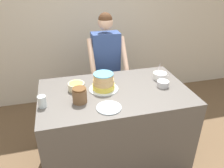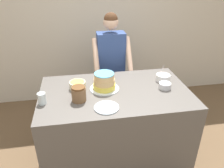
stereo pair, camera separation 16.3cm
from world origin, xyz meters
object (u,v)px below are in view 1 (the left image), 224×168
object	(u,v)px
cake	(104,82)
frosting_bowl_yellow	(76,86)
frosting_bowl_white	(163,83)
frosting_bowl_pink	(160,76)
person_baker	(106,61)
stoneware_jar	(80,95)
ceramic_plate	(109,108)
drinking_glass	(42,102)

from	to	relation	value
cake	frosting_bowl_yellow	world-z (taller)	cake
frosting_bowl_yellow	frosting_bowl_white	bearing A→B (deg)	-9.60
frosting_bowl_pink	person_baker	bearing A→B (deg)	128.91
person_baker	stoneware_jar	world-z (taller)	person_baker
person_baker	stoneware_jar	distance (m)	1.02
cake	frosting_bowl_yellow	size ratio (longest dim) A/B	1.81
frosting_bowl_white	ceramic_plate	distance (m)	0.73
drinking_glass	ceramic_plate	world-z (taller)	drinking_glass
cake	frosting_bowl_pink	world-z (taller)	cake
person_baker	stoneware_jar	xyz separation A→B (m)	(-0.47, -0.91, 0.04)
frosting_bowl_white	drinking_glass	xyz separation A→B (m)	(-1.28, -0.09, 0.02)
ceramic_plate	cake	bearing A→B (deg)	85.15
frosting_bowl_yellow	frosting_bowl_white	world-z (taller)	frosting_bowl_white
cake	frosting_bowl_white	xyz separation A→B (m)	(0.65, -0.10, -0.05)
cake	frosting_bowl_pink	distance (m)	0.71
person_baker	cake	size ratio (longest dim) A/B	5.13
person_baker	drinking_glass	world-z (taller)	person_baker
frosting_bowl_pink	frosting_bowl_white	xyz separation A→B (m)	(-0.05, -0.18, -0.01)
cake	drinking_glass	size ratio (longest dim) A/B	2.77
frosting_bowl_pink	stoneware_jar	bearing A→B (deg)	-164.29
frosting_bowl_yellow	stoneware_jar	bearing A→B (deg)	-88.47
person_baker	ceramic_plate	world-z (taller)	person_baker
drinking_glass	frosting_bowl_yellow	bearing A→B (deg)	35.72
frosting_bowl_white	frosting_bowl_yellow	bearing A→B (deg)	170.40
person_baker	frosting_bowl_white	size ratio (longest dim) A/B	10.34
cake	stoneware_jar	bearing A→B (deg)	-145.53
frosting_bowl_yellow	cake	bearing A→B (deg)	-11.73
cake	frosting_bowl_pink	size ratio (longest dim) A/B	1.87
ceramic_plate	drinking_glass	bearing A→B (deg)	163.35
person_baker	frosting_bowl_pink	size ratio (longest dim) A/B	9.58
cake	stoneware_jar	world-z (taller)	cake
frosting_bowl_pink	drinking_glass	bearing A→B (deg)	-168.42
frosting_bowl_pink	ceramic_plate	world-z (taller)	frosting_bowl_pink
frosting_bowl_white	drinking_glass	distance (m)	1.29
person_baker	frosting_bowl_yellow	world-z (taller)	person_baker
cake	drinking_glass	xyz separation A→B (m)	(-0.63, -0.19, -0.03)
frosting_bowl_pink	drinking_glass	world-z (taller)	frosting_bowl_pink
ceramic_plate	stoneware_jar	size ratio (longest dim) A/B	1.53
frosting_bowl_yellow	drinking_glass	size ratio (longest dim) A/B	1.53
drinking_glass	stoneware_jar	bearing A→B (deg)	-0.43
frosting_bowl_yellow	frosting_bowl_pink	bearing A→B (deg)	1.40
drinking_glass	ceramic_plate	size ratio (longest dim) A/B	0.48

